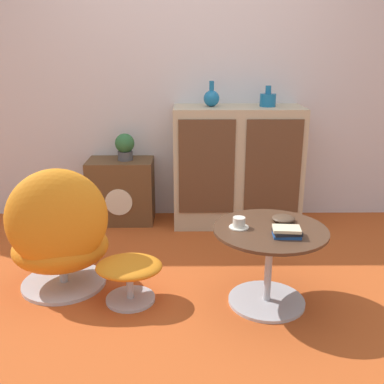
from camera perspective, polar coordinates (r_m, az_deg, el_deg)
ground_plane at (r=2.94m, az=-0.75°, el=-13.02°), size 12.00×12.00×0.00m
wall_back at (r=4.06m, az=-0.75°, el=14.93°), size 6.40×0.06×2.60m
sideboard at (r=3.94m, az=5.71°, el=3.25°), size 1.09×0.46×1.04m
tv_console at (r=4.08m, az=-8.95°, el=0.15°), size 0.57×0.37×0.57m
egg_chair at (r=2.97m, az=-16.50°, el=-5.26°), size 0.74×0.70×0.84m
ottoman at (r=2.82m, az=-7.97°, el=-9.93°), size 0.41×0.35×0.28m
coffee_table at (r=2.76m, az=9.74°, el=-8.06°), size 0.68×0.68×0.49m
vase_leftmost at (r=3.82m, az=2.49°, el=11.86°), size 0.13×0.13×0.21m
vase_inner_left at (r=3.88m, az=9.61°, el=11.53°), size 0.13×0.13×0.17m
potted_plant at (r=3.96m, az=-8.53°, el=5.81°), size 0.17×0.17×0.23m
teacup at (r=2.67m, az=5.98°, el=-3.98°), size 0.12×0.12×0.06m
book_stack at (r=2.59m, az=11.95°, el=-4.98°), size 0.16×0.12×0.05m
bowl at (r=2.80m, az=11.52°, el=-3.31°), size 0.14×0.14×0.04m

